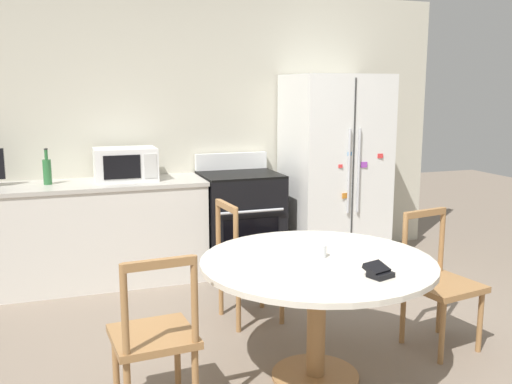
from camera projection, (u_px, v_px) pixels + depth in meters
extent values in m
cube|color=beige|center=(190.00, 131.00, 5.48)|extent=(5.20, 0.10, 2.60)
cube|color=silver|center=(77.00, 237.00, 4.95)|extent=(2.20, 0.62, 0.86)
cube|color=#B7B2A8|center=(74.00, 186.00, 4.86)|extent=(2.22, 0.64, 0.03)
cube|color=white|center=(334.00, 170.00, 5.55)|extent=(0.89, 0.77, 1.83)
cube|color=#333333|center=(353.00, 176.00, 5.19)|extent=(0.01, 0.01, 1.76)
cylinder|color=silver|center=(349.00, 171.00, 5.15)|extent=(0.02, 0.02, 0.77)
cylinder|color=silver|center=(359.00, 171.00, 5.18)|extent=(0.02, 0.02, 0.77)
cube|color=#338CD8|center=(350.00, 154.00, 5.13)|extent=(0.04, 0.02, 0.03)
cube|color=purple|center=(364.00, 165.00, 5.20)|extent=(0.06, 0.01, 0.05)
cube|color=orange|center=(345.00, 196.00, 5.19)|extent=(0.06, 0.02, 0.05)
cube|color=red|center=(340.00, 166.00, 5.12)|extent=(0.04, 0.01, 0.03)
cube|color=red|center=(380.00, 156.00, 5.24)|extent=(0.05, 0.01, 0.04)
cube|color=black|center=(240.00, 222.00, 5.39)|extent=(0.72, 0.64, 0.90)
cube|color=black|center=(251.00, 240.00, 5.10)|extent=(0.52, 0.01, 0.40)
cylinder|color=silver|center=(252.00, 211.00, 5.03)|extent=(0.59, 0.02, 0.02)
cube|color=black|center=(240.00, 174.00, 5.31)|extent=(0.72, 0.64, 0.02)
cube|color=white|center=(231.00, 161.00, 5.56)|extent=(0.72, 0.06, 0.16)
cube|color=white|center=(125.00, 164.00, 5.00)|extent=(0.53, 0.36, 0.29)
cube|color=black|center=(122.00, 167.00, 4.82)|extent=(0.31, 0.01, 0.20)
cube|color=silver|center=(150.00, 166.00, 4.90)|extent=(0.11, 0.01, 0.21)
cylinder|color=#2D6B38|center=(47.00, 172.00, 4.80)|extent=(0.07, 0.07, 0.21)
cylinder|color=#2D6B38|center=(46.00, 155.00, 4.77)|extent=(0.03, 0.03, 0.08)
cylinder|color=#262626|center=(46.00, 149.00, 4.77)|extent=(0.03, 0.03, 0.01)
cylinder|color=beige|center=(317.00, 262.00, 3.28)|extent=(1.35, 1.35, 0.03)
cylinder|color=#9E7042|center=(316.00, 320.00, 3.34)|extent=(0.11, 0.11, 0.68)
cylinder|color=#9E7042|center=(315.00, 375.00, 3.41)|extent=(0.52, 0.52, 0.03)
cube|color=#9E7042|center=(443.00, 286.00, 3.73)|extent=(0.49, 0.49, 0.04)
cylinder|color=#9E7042|center=(480.00, 322.00, 3.71)|extent=(0.04, 0.04, 0.41)
cylinder|color=#9E7042|center=(442.00, 333.00, 3.54)|extent=(0.04, 0.04, 0.41)
cylinder|color=#9E7042|center=(440.00, 305.00, 4.00)|extent=(0.04, 0.04, 0.41)
cylinder|color=#9E7042|center=(403.00, 314.00, 3.84)|extent=(0.04, 0.04, 0.41)
cylinder|color=#9E7042|center=(442.00, 239.00, 3.93)|extent=(0.04, 0.04, 0.45)
cylinder|color=#9E7042|center=(404.00, 246.00, 3.77)|extent=(0.04, 0.04, 0.45)
cube|color=#9E7042|center=(425.00, 213.00, 3.81)|extent=(0.35, 0.10, 0.04)
cube|color=#9E7042|center=(251.00, 264.00, 4.19)|extent=(0.46, 0.46, 0.04)
cylinder|color=#9E7042|center=(262.00, 282.00, 4.46)|extent=(0.04, 0.04, 0.41)
cylinder|color=#9E7042|center=(282.00, 297.00, 4.15)|extent=(0.04, 0.04, 0.41)
cylinder|color=#9E7042|center=(221.00, 289.00, 4.32)|extent=(0.04, 0.04, 0.41)
cylinder|color=#9E7042|center=(238.00, 304.00, 4.01)|extent=(0.04, 0.04, 0.41)
cylinder|color=#9E7042|center=(218.00, 229.00, 4.23)|extent=(0.04, 0.04, 0.45)
cylinder|color=#9E7042|center=(236.00, 240.00, 3.92)|extent=(0.04, 0.04, 0.45)
cube|color=#9E7042|center=(226.00, 206.00, 4.04)|extent=(0.07, 0.35, 0.04)
cube|color=#9E7042|center=(153.00, 336.00, 2.97)|extent=(0.45, 0.45, 0.04)
cylinder|color=#9E7042|center=(116.00, 368.00, 3.10)|extent=(0.04, 0.04, 0.41)
cylinder|color=#9E7042|center=(177.00, 356.00, 3.23)|extent=(0.04, 0.04, 0.41)
cylinder|color=#9E7042|center=(125.00, 310.00, 2.69)|extent=(0.04, 0.04, 0.45)
cylinder|color=#9E7042|center=(195.00, 299.00, 2.82)|extent=(0.04, 0.04, 0.45)
cube|color=#9E7042|center=(159.00, 264.00, 2.72)|extent=(0.35, 0.06, 0.04)
cylinder|color=silver|center=(320.00, 251.00, 3.32)|extent=(0.08, 0.08, 0.08)
cylinder|color=beige|center=(320.00, 254.00, 3.32)|extent=(0.07, 0.07, 0.04)
cube|color=black|center=(380.00, 275.00, 2.97)|extent=(0.14, 0.13, 0.03)
cube|color=black|center=(376.00, 268.00, 2.98)|extent=(0.14, 0.13, 0.06)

